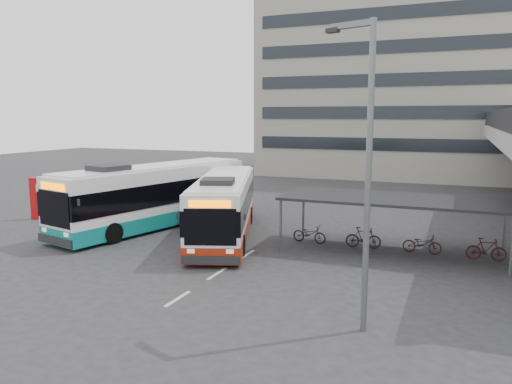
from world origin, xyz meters
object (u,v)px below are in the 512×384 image
at_px(bus_main, 224,207).
at_px(bus_teal, 155,196).
at_px(lamp_post, 365,159).
at_px(pedestrian, 85,220).

xyz_separation_m(bus_main, bus_teal, (-4.71, 0.73, 0.16)).
bearing_deg(bus_main, lamp_post, -65.72).
xyz_separation_m(bus_teal, lamp_post, (13.46, -9.67, 3.29)).
xyz_separation_m(bus_teal, pedestrian, (-1.72, -3.86, -0.78)).
bearing_deg(pedestrian, bus_teal, 2.57).
distance_m(pedestrian, lamp_post, 16.76).
distance_m(bus_main, lamp_post, 12.97).
relative_size(bus_teal, lamp_post, 1.47).
distance_m(bus_main, pedestrian, 7.18).
relative_size(bus_main, pedestrian, 6.08).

